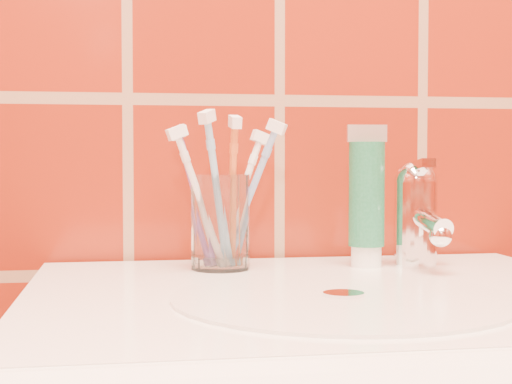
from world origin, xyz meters
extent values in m
cube|color=white|center=(0.00, 0.96, 0.77)|extent=(0.56, 0.46, 0.16)
cylinder|color=silver|center=(0.00, 0.91, 0.85)|extent=(0.30, 0.30, 0.00)
cylinder|color=white|center=(0.00, 0.91, 0.85)|extent=(0.04, 0.04, 0.00)
cylinder|color=white|center=(-0.08, 1.11, 0.90)|extent=(0.07, 0.07, 0.10)
cylinder|color=white|center=(0.08, 1.10, 0.86)|extent=(0.03, 0.03, 0.02)
cylinder|color=#165D3C|center=(0.08, 1.10, 0.93)|extent=(0.04, 0.04, 0.12)
cube|color=beige|center=(0.08, 1.10, 1.00)|extent=(0.04, 0.01, 0.02)
cylinder|color=white|center=(0.14, 1.09, 0.90)|extent=(0.05, 0.05, 0.09)
sphere|color=white|center=(0.14, 1.09, 0.94)|extent=(0.05, 0.05, 0.05)
cylinder|color=white|center=(0.14, 1.06, 0.91)|extent=(0.02, 0.09, 0.03)
cube|color=white|center=(0.14, 1.08, 0.96)|extent=(0.02, 0.06, 0.01)
camera|label=1|loc=(-0.18, 0.26, 0.97)|focal=55.00mm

